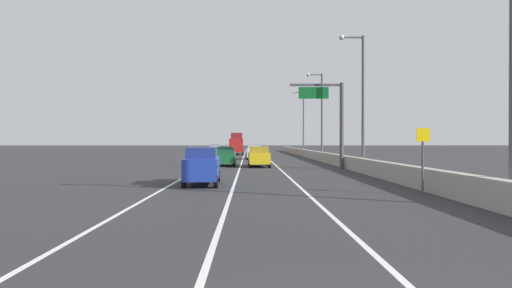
% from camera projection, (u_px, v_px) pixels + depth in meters
% --- Properties ---
extents(ground_plane, '(320.00, 320.00, 0.00)m').
position_uv_depth(ground_plane, '(256.00, 156.00, 67.99)').
color(ground_plane, '#2D2D30').
extents(lane_stripe_left, '(0.16, 130.00, 0.00)m').
position_uv_depth(lane_stripe_left, '(219.00, 158.00, 58.89)').
color(lane_stripe_left, silver).
rests_on(lane_stripe_left, ground_plane).
extents(lane_stripe_center, '(0.16, 130.00, 0.00)m').
position_uv_depth(lane_stripe_center, '(243.00, 158.00, 58.95)').
color(lane_stripe_center, silver).
rests_on(lane_stripe_center, ground_plane).
extents(lane_stripe_right, '(0.16, 130.00, 0.00)m').
position_uv_depth(lane_stripe_right, '(268.00, 158.00, 59.01)').
color(lane_stripe_right, silver).
rests_on(lane_stripe_right, ground_plane).
extents(jersey_barrier_right, '(0.60, 120.00, 1.10)m').
position_uv_depth(jersey_barrier_right, '(330.00, 158.00, 44.11)').
color(jersey_barrier_right, '#9E998E').
rests_on(jersey_barrier_right, ground_plane).
extents(overhead_sign_gantry, '(4.68, 0.36, 7.50)m').
position_uv_depth(overhead_sign_gantry, '(333.00, 115.00, 35.73)').
color(overhead_sign_gantry, '#47474C').
rests_on(overhead_sign_gantry, ground_plane).
extents(speed_advisory_sign, '(0.60, 0.11, 3.00)m').
position_uv_depth(speed_advisory_sign, '(423.00, 156.00, 18.37)').
color(speed_advisory_sign, '#4C4C51').
rests_on(speed_advisory_sign, ground_plane).
extents(lamp_post_right_near, '(2.14, 0.44, 11.22)m').
position_uv_depth(lamp_post_right_near, '(506.00, 32.00, 14.85)').
color(lamp_post_right_near, '#4C4C51').
rests_on(lamp_post_right_near, ground_plane).
extents(lamp_post_right_second, '(2.14, 0.44, 11.22)m').
position_uv_depth(lamp_post_right_second, '(360.00, 93.00, 34.05)').
color(lamp_post_right_second, '#4C4C51').
rests_on(lamp_post_right_second, ground_plane).
extents(lamp_post_right_third, '(2.14, 0.44, 11.22)m').
position_uv_depth(lamp_post_right_third, '(320.00, 111.00, 53.25)').
color(lamp_post_right_third, '#4C4C51').
rests_on(lamp_post_right_third, ground_plane).
extents(lamp_post_right_fourth, '(2.14, 0.44, 11.22)m').
position_uv_depth(lamp_post_right_fourth, '(302.00, 119.00, 72.46)').
color(lamp_post_right_fourth, '#4C4C51').
rests_on(lamp_post_right_fourth, ground_plane).
extents(car_blue_0, '(2.00, 4.43, 2.08)m').
position_uv_depth(car_blue_0, '(202.00, 166.00, 22.80)').
color(car_blue_0, '#1E389E').
rests_on(car_blue_0, ground_plane).
extents(car_white_1, '(2.09, 4.32, 2.08)m').
position_uv_depth(car_white_1, '(255.00, 152.00, 54.43)').
color(car_white_1, white).
rests_on(car_white_1, ground_plane).
extents(car_silver_2, '(1.84, 4.62, 1.91)m').
position_uv_depth(car_silver_2, '(215.00, 150.00, 67.16)').
color(car_silver_2, '#B7B7BC').
rests_on(car_silver_2, ground_plane).
extents(car_yellow_3, '(2.07, 4.81, 1.92)m').
position_uv_depth(car_yellow_3, '(259.00, 157.00, 38.72)').
color(car_yellow_3, gold).
rests_on(car_yellow_3, ground_plane).
extents(car_green_4, '(1.94, 4.43, 1.86)m').
position_uv_depth(car_green_4, '(226.00, 156.00, 40.15)').
color(car_green_4, '#196033').
rests_on(car_green_4, ground_plane).
extents(box_truck, '(2.60, 9.94, 3.95)m').
position_uv_depth(box_truck, '(236.00, 144.00, 75.18)').
color(box_truck, '#A51E19').
rests_on(box_truck, ground_plane).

